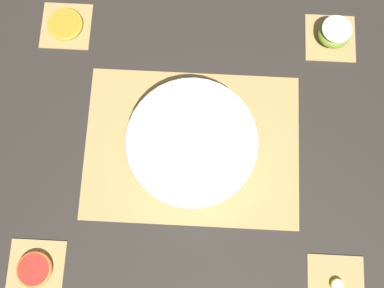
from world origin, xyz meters
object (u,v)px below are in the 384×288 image
(apple_half, at_px, (334,33))
(orange_slice_whole, at_px, (65,24))
(fruit_salad_bowl, at_px, (192,143))
(grapefruit_slice, at_px, (34,269))
(banana_coin_single, at_px, (337,285))

(apple_half, xyz_separation_m, orange_slice_whole, (0.68, 0.00, -0.02))
(fruit_salad_bowl, height_order, grapefruit_slice, fruit_salad_bowl)
(fruit_salad_bowl, distance_m, orange_slice_whole, 0.46)
(fruit_salad_bowl, xyz_separation_m, orange_slice_whole, (0.34, -0.30, -0.03))
(orange_slice_whole, distance_m, grapefruit_slice, 0.60)
(apple_half, bearing_deg, orange_slice_whole, 0.00)
(apple_half, distance_m, orange_slice_whole, 0.68)
(orange_slice_whole, height_order, grapefruit_slice, grapefruit_slice)
(banana_coin_single, bearing_deg, fruit_salad_bowl, -41.38)
(fruit_salad_bowl, bearing_deg, apple_half, -138.50)
(grapefruit_slice, bearing_deg, orange_slice_whole, -90.00)
(fruit_salad_bowl, distance_m, grapefruit_slice, 0.46)
(fruit_salad_bowl, xyz_separation_m, grapefruit_slice, (0.34, 0.30, -0.03))
(orange_slice_whole, xyz_separation_m, banana_coin_single, (-0.68, 0.60, -0.00))
(banana_coin_single, bearing_deg, grapefruit_slice, 0.00)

